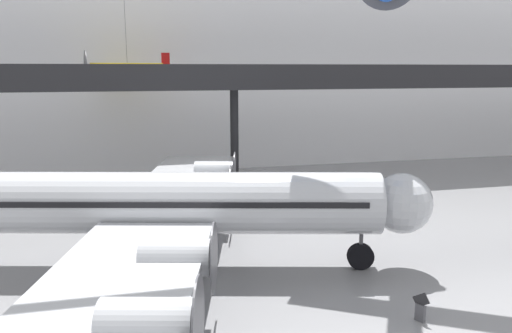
# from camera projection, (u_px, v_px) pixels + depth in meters

# --- Properties ---
(hangar_back_wall) EXTENTS (140.00, 3.00, 23.61)m
(hangar_back_wall) POSITION_uv_depth(u_px,v_px,m) (219.00, 46.00, 48.08)
(hangar_back_wall) COLOR white
(hangar_back_wall) RESTS_ON ground
(mezzanine_walkway) EXTENTS (110.00, 3.20, 10.01)m
(mezzanine_walkway) POSITION_uv_depth(u_px,v_px,m) (236.00, 85.00, 40.49)
(mezzanine_walkway) COLOR black
(mezzanine_walkway) RESTS_ON ground
(airliner_silver_main) EXTENTS (27.75, 32.05, 8.99)m
(airliner_silver_main) POSITION_uv_depth(u_px,v_px,m) (143.00, 204.00, 23.99)
(airliner_silver_main) COLOR #B7BABF
(airliner_silver_main) RESTS_ON ground
(suspended_plane_yellow_lowwing) EXTENTS (7.42, 9.01, 10.64)m
(suspended_plane_yellow_lowwing) POSITION_uv_depth(u_px,v_px,m) (128.00, 71.00, 41.43)
(suspended_plane_yellow_lowwing) COLOR yellow
(info_sign_pedestal) EXTENTS (0.36, 0.72, 1.24)m
(info_sign_pedestal) POSITION_uv_depth(u_px,v_px,m) (420.00, 310.00, 19.41)
(info_sign_pedestal) COLOR #4C4C51
(info_sign_pedestal) RESTS_ON ground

